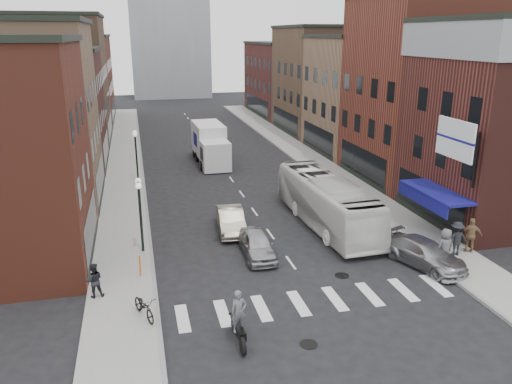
# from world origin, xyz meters

# --- Properties ---
(ground) EXTENTS (160.00, 160.00, 0.00)m
(ground) POSITION_xyz_m (0.00, 0.00, 0.00)
(ground) COLOR black
(ground) RESTS_ON ground
(sidewalk_left) EXTENTS (3.00, 74.00, 0.15)m
(sidewalk_left) POSITION_xyz_m (-8.50, 22.00, 0.07)
(sidewalk_left) COLOR gray
(sidewalk_left) RESTS_ON ground
(sidewalk_right) EXTENTS (3.00, 74.00, 0.15)m
(sidewalk_right) POSITION_xyz_m (8.50, 22.00, 0.07)
(sidewalk_right) COLOR gray
(sidewalk_right) RESTS_ON ground
(curb_left) EXTENTS (0.20, 74.00, 0.16)m
(curb_left) POSITION_xyz_m (-7.00, 22.00, 0.00)
(curb_left) COLOR gray
(curb_left) RESTS_ON ground
(curb_right) EXTENTS (0.20, 74.00, 0.16)m
(curb_right) POSITION_xyz_m (7.00, 22.00, 0.00)
(curb_right) COLOR gray
(curb_right) RESTS_ON ground
(crosswalk_stripes) EXTENTS (12.00, 2.20, 0.01)m
(crosswalk_stripes) POSITION_xyz_m (0.00, -3.00, 0.00)
(crosswalk_stripes) COLOR silver
(crosswalk_stripes) RESTS_ON ground
(bldg_left_mid_a) EXTENTS (10.30, 10.20, 12.30)m
(bldg_left_mid_a) POSITION_xyz_m (-14.99, 14.00, 6.15)
(bldg_left_mid_a) COLOR #8E6A4E
(bldg_left_mid_a) RESTS_ON ground
(bldg_left_mid_b) EXTENTS (10.30, 10.20, 10.30)m
(bldg_left_mid_b) POSITION_xyz_m (-14.99, 24.00, 5.15)
(bldg_left_mid_b) COLOR #451D18
(bldg_left_mid_b) RESTS_ON ground
(bldg_left_far_a) EXTENTS (10.30, 12.20, 13.30)m
(bldg_left_far_a) POSITION_xyz_m (-14.99, 35.00, 6.65)
(bldg_left_far_a) COLOR brown
(bldg_left_far_a) RESTS_ON ground
(bldg_left_far_b) EXTENTS (10.30, 16.20, 11.30)m
(bldg_left_far_b) POSITION_xyz_m (-14.99, 49.00, 5.65)
(bldg_left_far_b) COLOR maroon
(bldg_left_far_b) RESTS_ON ground
(bldg_right_corner) EXTENTS (10.30, 9.20, 12.30)m
(bldg_right_corner) POSITION_xyz_m (14.99, 4.50, 6.15)
(bldg_right_corner) COLOR #451D18
(bldg_right_corner) RESTS_ON ground
(bldg_right_mid_a) EXTENTS (10.30, 10.20, 14.30)m
(bldg_right_mid_a) POSITION_xyz_m (15.00, 14.00, 7.15)
(bldg_right_mid_a) COLOR maroon
(bldg_right_mid_a) RESTS_ON ground
(bldg_right_mid_b) EXTENTS (10.30, 10.20, 11.30)m
(bldg_right_mid_b) POSITION_xyz_m (14.99, 24.00, 5.65)
(bldg_right_mid_b) COLOR #8E6A4E
(bldg_right_mid_b) RESTS_ON ground
(bldg_right_far_a) EXTENTS (10.30, 12.20, 12.30)m
(bldg_right_far_a) POSITION_xyz_m (14.99, 35.00, 6.15)
(bldg_right_far_a) COLOR brown
(bldg_right_far_a) RESTS_ON ground
(bldg_right_far_b) EXTENTS (10.30, 16.20, 10.30)m
(bldg_right_far_b) POSITION_xyz_m (14.99, 49.00, 5.15)
(bldg_right_far_b) COLOR #451D18
(bldg_right_far_b) RESTS_ON ground
(awning_blue) EXTENTS (1.80, 5.00, 0.78)m
(awning_blue) POSITION_xyz_m (8.93, 2.50, 2.63)
(awning_blue) COLOR navy
(awning_blue) RESTS_ON ground
(billboard_sign) EXTENTS (1.52, 3.00, 3.70)m
(billboard_sign) POSITION_xyz_m (8.59, 0.50, 6.13)
(billboard_sign) COLOR black
(billboard_sign) RESTS_ON ground
(streetlamp_near) EXTENTS (0.32, 1.22, 4.11)m
(streetlamp_near) POSITION_xyz_m (-7.40, 4.00, 2.91)
(streetlamp_near) COLOR black
(streetlamp_near) RESTS_ON ground
(streetlamp_far) EXTENTS (0.32, 1.22, 4.11)m
(streetlamp_far) POSITION_xyz_m (-7.40, 18.00, 2.91)
(streetlamp_far) COLOR black
(streetlamp_far) RESTS_ON ground
(bike_rack) EXTENTS (0.08, 0.68, 0.80)m
(bike_rack) POSITION_xyz_m (-7.60, 1.30, 0.55)
(bike_rack) COLOR #D8590C
(bike_rack) RESTS_ON sidewalk_left
(box_truck) EXTENTS (2.60, 8.09, 3.50)m
(box_truck) POSITION_xyz_m (-0.80, 22.75, 1.73)
(box_truck) COLOR silver
(box_truck) RESTS_ON ground
(motorcycle_rider) EXTENTS (0.65, 2.21, 2.25)m
(motorcycle_rider) POSITION_xyz_m (-4.07, -5.28, 1.05)
(motorcycle_rider) COLOR black
(motorcycle_rider) RESTS_ON ground
(transit_bus) EXTENTS (3.00, 11.06, 3.05)m
(transit_bus) POSITION_xyz_m (3.70, 5.58, 1.53)
(transit_bus) COLOR silver
(transit_bus) RESTS_ON ground
(sedan_left_near) EXTENTS (1.72, 3.99, 1.34)m
(sedan_left_near) POSITION_xyz_m (-1.49, 2.19, 0.67)
(sedan_left_near) COLOR #A5A5AA
(sedan_left_near) RESTS_ON ground
(sedan_left_far) EXTENTS (1.84, 4.36, 1.40)m
(sedan_left_far) POSITION_xyz_m (-2.18, 6.00, 0.70)
(sedan_left_far) COLOR #A69D87
(sedan_left_far) RESTS_ON ground
(curb_car) EXTENTS (3.25, 4.99, 1.35)m
(curb_car) POSITION_xyz_m (6.50, -0.93, 0.67)
(curb_car) COLOR #A2A2A6
(curb_car) RESTS_ON ground
(parked_bicycle) EXTENTS (1.29, 1.97, 0.98)m
(parked_bicycle) POSITION_xyz_m (-7.52, -2.77, 0.64)
(parked_bicycle) COLOR black
(parked_bicycle) RESTS_ON sidewalk_left
(ped_left_solo) EXTENTS (0.82, 0.53, 1.60)m
(ped_left_solo) POSITION_xyz_m (-9.60, -0.52, 0.95)
(ped_left_solo) COLOR black
(ped_left_solo) RESTS_ON sidewalk_left
(ped_right_a) EXTENTS (1.26, 0.74, 1.86)m
(ped_right_a) POSITION_xyz_m (8.64, -0.44, 1.08)
(ped_right_a) COLOR black
(ped_right_a) RESTS_ON sidewalk_right
(ped_right_b) EXTENTS (1.26, 1.00, 1.92)m
(ped_right_b) POSITION_xyz_m (9.60, -0.32, 1.11)
(ped_right_b) COLOR olive
(ped_right_b) RESTS_ON sidewalk_right
(ped_right_c) EXTENTS (1.00, 0.72, 1.90)m
(ped_right_c) POSITION_xyz_m (7.40, -1.28, 1.10)
(ped_right_c) COLOR #53555A
(ped_right_c) RESTS_ON sidewalk_right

